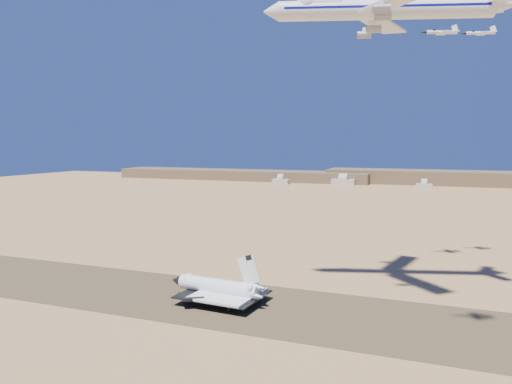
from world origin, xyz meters
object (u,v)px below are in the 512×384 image
(shuttle, at_px, (218,288))
(carrier_747, at_px, (377,9))
(crew_a, at_px, (229,308))
(crew_b, at_px, (228,308))
(crew_c, at_px, (237,308))
(chase_jet_c, at_px, (441,32))
(chase_jet_d, at_px, (480,33))

(shuttle, height_order, carrier_747, carrier_747)
(carrier_747, bearing_deg, crew_a, -164.42)
(shuttle, height_order, crew_b, shuttle)
(crew_c, height_order, chase_jet_c, chase_jet_c)
(crew_a, xyz_separation_m, crew_c, (2.59, 1.16, -0.03))
(carrier_747, bearing_deg, crew_c, -163.92)
(crew_a, height_order, chase_jet_d, chase_jet_d)
(crew_a, xyz_separation_m, crew_b, (-0.27, -0.12, 0.04))
(carrier_747, distance_m, crew_a, 112.29)
(shuttle, xyz_separation_m, crew_c, (10.25, -6.10, -4.12))
(carrier_747, bearing_deg, chase_jet_c, 52.33)
(crew_b, relative_size, chase_jet_c, 0.11)
(crew_b, bearing_deg, crew_c, -108.67)
(carrier_747, bearing_deg, chase_jet_d, 44.94)
(crew_a, bearing_deg, shuttle, 49.82)
(shuttle, relative_size, crew_a, 22.65)
(carrier_747, relative_size, crew_a, 50.38)
(crew_b, xyz_separation_m, chase_jet_c, (61.99, 77.85, 101.19))
(chase_jet_c, bearing_deg, crew_a, -151.93)
(crew_a, distance_m, chase_jet_c, 141.77)
(shuttle, distance_m, crew_c, 12.62)
(chase_jet_d, bearing_deg, shuttle, -149.70)
(crew_a, distance_m, crew_b, 0.30)
(crew_a, relative_size, chase_jet_c, 0.11)
(crew_a, bearing_deg, chase_jet_d, -36.68)
(carrier_747, xyz_separation_m, chase_jet_d, (34.37, 64.55, 2.34))
(carrier_747, relative_size, crew_c, 52.01)
(shuttle, height_order, crew_c, shuttle)
(crew_c, xyz_separation_m, chase_jet_c, (59.13, 76.56, 101.26))
(crew_b, bearing_deg, chase_jet_c, -81.41)
(crew_c, bearing_deg, carrier_747, -108.29)
(crew_b, bearing_deg, shuttle, 2.10)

